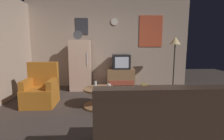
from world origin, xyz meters
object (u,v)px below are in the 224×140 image
Objects in this scene: tv_stand at (121,78)px; standing_lamp at (175,45)px; wine_glass at (95,85)px; remote_control at (102,88)px; couch at (163,130)px; book_stack at (144,86)px; crt_tv at (121,62)px; armchair at (41,90)px; fridge at (81,65)px; mug_ceramic_white at (109,86)px; coffee_table at (100,97)px.

tv_stand is 1.91m from standing_lamp.
wine_glass is 1.00× the size of remote_control.
couch reaches higher than book_stack.
crt_tv is 0.56× the size of armchair.
fridge is at bearing 139.12° from remote_control.
crt_tv is at bearing 168.05° from standing_lamp.
couch is at bearing -114.19° from standing_lamp.
tv_stand reaches higher than mug_ceramic_white.
fridge reaches higher than wine_glass.
book_stack is at bearing 47.10° from wine_glass.
wine_glass is at bearing -150.15° from standing_lamp.
fridge is 1.58m from armchair.
couch is at bearing -99.40° from book_stack.
standing_lamp is 17.67× the size of mug_ceramic_white.
book_stack is at bearing 80.60° from couch.
tv_stand is 2.44m from armchair.
tv_stand is 5.60× the size of remote_control.
armchair is at bearing 171.05° from wine_glass.
remote_control is at bearing -160.38° from mug_ceramic_white.
coffee_table is 0.30m from wine_glass.
remote_control is (-0.56, -1.71, 0.13)m from tv_stand.
standing_lamp reaches higher than crt_tv.
book_stack is (1.46, 1.57, -0.44)m from wine_glass.
fridge is 1.84× the size of armchair.
coffee_table is 0.24m from remote_control.
standing_lamp is 10.60× the size of remote_control.
mug_ceramic_white is at bearing 46.04° from remote_control.
coffee_table is 2.11m from book_stack.
standing_lamp reaches higher than coffee_table.
wine_glass is 0.69× the size of book_stack.
wine_glass is 1.67× the size of mug_ceramic_white.
standing_lamp is (1.55, -0.33, 0.52)m from crt_tv.
remote_control is (-2.13, -1.38, -0.92)m from standing_lamp.
book_stack is at bearing -4.75° from crt_tv.
standing_lamp is at bearing 29.85° from wine_glass.
remote_control is at bearing -67.31° from fridge.
tv_stand is 1.80m from wine_glass.
crt_tv reaches higher than armchair.
mug_ceramic_white reaches higher than book_stack.
crt_tv is 1.07m from book_stack.
fridge reaches higher than standing_lamp.
fridge is at bearing 175.47° from standing_lamp.
coffee_table is at bearing -130.68° from book_stack.
standing_lamp is at bearing -11.95° from crt_tv.
armchair is (-0.73, -1.33, -0.42)m from fridge.
coffee_table is 0.75× the size of armchair.
crt_tv is 2.47× the size of book_stack.
standing_lamp is at bearing 65.81° from couch.
mug_ceramic_white is 0.16m from remote_control.
mug_ceramic_white is at bearing -146.25° from standing_lamp.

